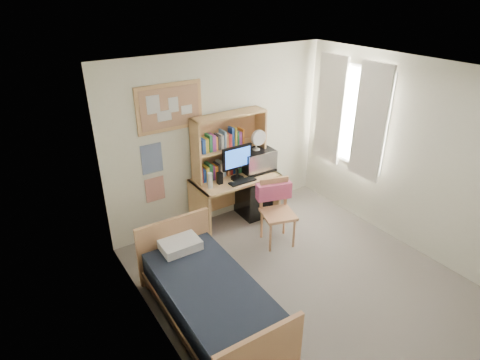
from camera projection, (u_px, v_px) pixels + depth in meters
floor at (309, 288)px, 5.00m from camera, size 3.60×4.20×0.02m
ceiling at (330, 77)px, 3.83m from camera, size 3.60×4.20×0.02m
wall_back at (221, 139)px, 5.98m from camera, size 3.60×0.04×2.60m
wall_left at (167, 250)px, 3.53m from camera, size 0.04×4.20×2.60m
wall_right at (419, 160)px, 5.30m from camera, size 0.04×4.20×2.60m
window_unit at (350, 116)px, 6.04m from camera, size 0.10×1.40×1.70m
curtain_left at (370, 123)px, 5.73m from camera, size 0.04×0.55×1.70m
curtain_right at (330, 110)px, 6.32m from camera, size 0.04×0.55×1.70m
bulletin_board at (170, 107)px, 5.31m from camera, size 0.94×0.03×0.64m
poster_wave at (152, 159)px, 5.46m from camera, size 0.30×0.01×0.42m
poster_japan at (155, 189)px, 5.67m from camera, size 0.28×0.01×0.36m
desk at (235, 200)px, 6.15m from camera, size 1.28×0.64×0.80m
desk_chair at (278, 214)px, 5.65m from camera, size 0.60×0.60×0.96m
mini_fridge at (255, 191)px, 6.40m from camera, size 0.51×0.51×0.83m
bed at (211, 302)px, 4.41m from camera, size 0.96×1.87×0.51m
hutch at (229, 145)px, 5.87m from camera, size 1.14×0.29×0.93m
monitor at (237, 163)px, 5.81m from camera, size 0.48×0.04×0.51m
keyboard at (243, 181)px, 5.82m from camera, size 0.42×0.13×0.02m
speaker_left at (220, 178)px, 5.74m from camera, size 0.07×0.07×0.18m
speaker_right at (254, 168)px, 6.03m from camera, size 0.07×0.07×0.18m
water_bottle at (210, 180)px, 5.61m from camera, size 0.07×0.07×0.23m
hoodie at (274, 191)px, 5.70m from camera, size 0.53×0.29×0.24m
microwave at (256, 159)px, 6.14m from camera, size 0.52×0.40×0.29m
desk_fan at (256, 141)px, 6.01m from camera, size 0.24×0.24×0.29m
pillow at (180, 245)px, 4.84m from camera, size 0.47×0.34×0.11m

